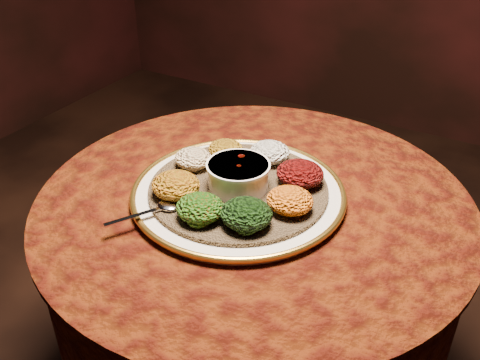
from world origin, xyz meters
The scene contains 13 objects.
table centered at (0.00, 0.00, 0.55)m, with size 0.96×0.96×0.73m.
platter centered at (-0.03, -0.02, 0.75)m, with size 0.49×0.49×0.02m.
injera centered at (-0.03, -0.02, 0.76)m, with size 0.39×0.39×0.01m, color brown.
stew_bowl centered at (-0.03, -0.02, 0.80)m, with size 0.14×0.14×0.06m.
spoon centered at (-0.12, -0.17, 0.77)m, with size 0.10×0.13×0.01m.
portion_ayib centered at (-0.02, 0.12, 0.78)m, with size 0.09×0.09×0.05m, color white.
portion_kitfo centered at (0.08, 0.06, 0.79)m, with size 0.10×0.10×0.05m, color black.
portion_tikil centered at (0.10, -0.04, 0.79)m, with size 0.10×0.09×0.05m, color #C27610.
portion_gomen centered at (0.05, -0.13, 0.79)m, with size 0.10×0.10×0.05m, color black.
portion_mixveg centered at (-0.04, -0.15, 0.79)m, with size 0.10×0.09×0.05m, color maroon.
portion_kik centered at (-0.13, -0.11, 0.79)m, with size 0.10×0.10×0.05m, color #9C6B0D.
portion_timatim centered at (-0.16, 0.01, 0.78)m, with size 0.09×0.08×0.04m, color maroon.
portion_shiro centered at (-0.12, 0.08, 0.78)m, with size 0.08×0.08×0.04m, color #8F6711.
Camera 1 is at (0.46, -0.86, 1.40)m, focal length 40.00 mm.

